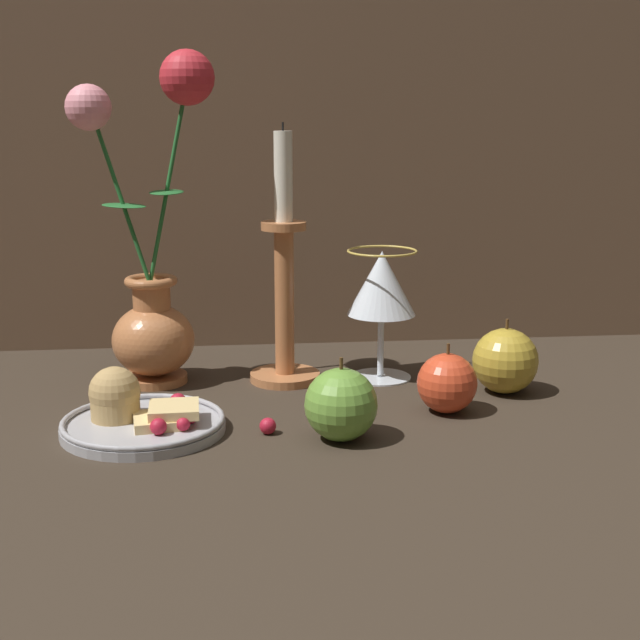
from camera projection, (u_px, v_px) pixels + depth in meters
ground_plane at (292, 411)px, 1.00m from camera, size 2.40×2.40×0.00m
vase at (153, 272)px, 1.07m from camera, size 0.17×0.10×0.40m
plate_with_pastries at (137, 415)px, 0.94m from camera, size 0.17×0.17×0.07m
wine_glass at (382, 288)px, 1.10m from camera, size 0.09×0.09×0.16m
candlestick at (286, 291)px, 1.09m from camera, size 0.09×0.09×0.32m
apple_beside_vase at (447, 383)px, 0.99m from camera, size 0.07×0.07×0.08m
apple_near_glass at (341, 405)px, 0.91m from camera, size 0.08×0.08×0.09m
apple_at_table_edge at (505, 361)px, 1.06m from camera, size 0.08×0.08×0.09m
berry_near_plate at (343, 400)px, 1.01m from camera, size 0.02×0.02×0.02m
berry_front_center at (268, 426)px, 0.93m from camera, size 0.02×0.02×0.02m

